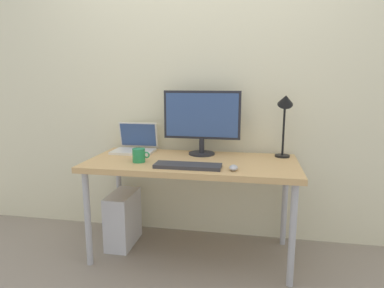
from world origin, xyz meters
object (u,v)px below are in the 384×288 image
at_px(monitor, 202,119).
at_px(desk, 192,169).
at_px(coffee_mug, 139,155).
at_px(laptop, 135,144).
at_px(keyboard, 188,166).
at_px(computer_tower, 123,219).
at_px(desk_lamp, 285,110).
at_px(mouse, 234,168).

bearing_deg(monitor, desk, -100.40).
bearing_deg(desk, monitor, 79.60).
height_order(desk, coffee_mug, coffee_mug).
distance_m(desk, monitor, 0.40).
bearing_deg(laptop, keyboard, -39.35).
bearing_deg(computer_tower, keyboard, -23.54).
relative_size(laptop, desk_lamp, 0.65).
bearing_deg(monitor, laptop, 178.27).
bearing_deg(desk_lamp, laptop, 179.24).
xyz_separation_m(desk_lamp, coffee_mug, (-1.00, -0.32, -0.30)).
bearing_deg(desk_lamp, desk, -162.18).
xyz_separation_m(keyboard, computer_tower, (-0.57, 0.25, -0.52)).
relative_size(desk, mouse, 16.54).
height_order(laptop, mouse, laptop).
relative_size(mouse, coffee_mug, 0.73).
height_order(mouse, coffee_mug, coffee_mug).
xyz_separation_m(monitor, mouse, (0.27, -0.42, -0.26)).
bearing_deg(monitor, desk_lamp, 0.10).
bearing_deg(keyboard, computer_tower, 156.46).
distance_m(desk_lamp, keyboard, 0.83).
relative_size(mouse, computer_tower, 0.21).
bearing_deg(computer_tower, desk, -5.20).
xyz_separation_m(keyboard, mouse, (0.30, -0.01, 0.01)).
bearing_deg(desk, laptop, 156.20).
distance_m(desk, computer_tower, 0.72).
distance_m(monitor, coffee_mug, 0.56).
bearing_deg(keyboard, monitor, 85.91).
height_order(keyboard, computer_tower, keyboard).
xyz_separation_m(laptop, keyboard, (0.51, -0.42, -0.05)).
bearing_deg(monitor, mouse, -56.93).
bearing_deg(computer_tower, monitor, 14.41).
relative_size(desk, coffee_mug, 12.02).
bearing_deg(monitor, keyboard, -94.09).
bearing_deg(computer_tower, coffee_mug, -38.24).
distance_m(desk, mouse, 0.38).
xyz_separation_m(coffee_mug, computer_tower, (-0.21, 0.16, -0.56)).
xyz_separation_m(desk, laptop, (-0.50, 0.22, 0.12)).
bearing_deg(coffee_mug, keyboard, -13.22).
xyz_separation_m(desk, mouse, (0.31, -0.21, 0.08)).
xyz_separation_m(monitor, computer_tower, (-0.60, -0.15, -0.79)).
xyz_separation_m(desk, desk_lamp, (0.64, 0.21, 0.41)).
bearing_deg(coffee_mug, monitor, 38.96).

